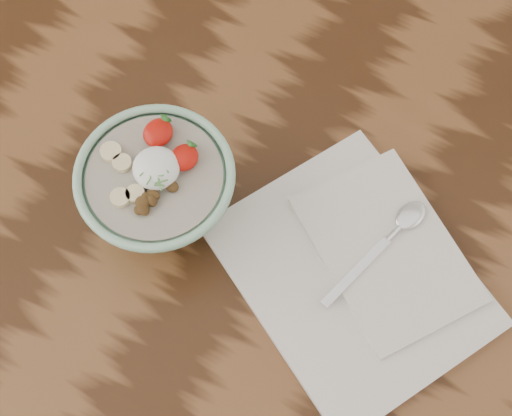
{
  "coord_description": "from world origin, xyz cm",
  "views": [
    {
      "loc": [
        15.52,
        -28.49,
        153.03
      ],
      "look_at": [
        2.08,
        -3.7,
        85.38
      ],
      "focal_mm": 50.0,
      "sensor_mm": 36.0,
      "label": 1
    }
  ],
  "objects": [
    {
      "name": "napkin",
      "position": [
        14.07,
        -1.22,
        75.74
      ],
      "size": [
        36.46,
        34.26,
        1.77
      ],
      "rotation": [
        0.0,
        0.0,
        -0.5
      ],
      "color": "silver",
      "rests_on": "table"
    },
    {
      "name": "spoon",
      "position": [
        15.85,
        4.68,
        77.14
      ],
      "size": [
        6.55,
        16.8,
        0.89
      ],
      "rotation": [
        0.0,
        0.0,
        -0.28
      ],
      "color": "silver",
      "rests_on": "napkin"
    },
    {
      "name": "breakfast_bowl",
      "position": [
        -9.46,
        -5.16,
        80.92
      ],
      "size": [
        17.39,
        17.39,
        11.74
      ],
      "rotation": [
        0.0,
        0.0,
        0.11
      ],
      "color": "#92C4A3",
      "rests_on": "table"
    },
    {
      "name": "table",
      "position": [
        0.0,
        0.0,
        65.7
      ],
      "size": [
        160.0,
        90.0,
        75.0
      ],
      "color": "#341C0D",
      "rests_on": "ground"
    }
  ]
}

